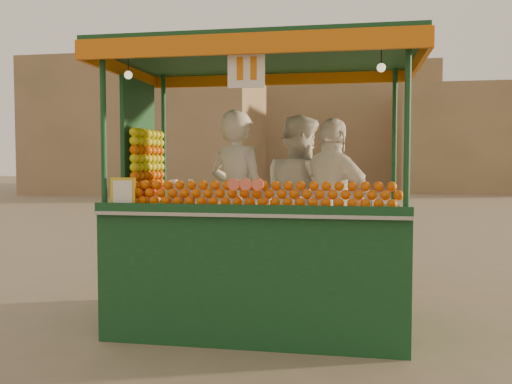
% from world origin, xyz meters
% --- Properties ---
extents(ground, '(90.00, 90.00, 0.00)m').
position_xyz_m(ground, '(0.00, 0.00, 0.00)').
color(ground, '#716550').
rests_on(ground, ground).
extents(building_left, '(10.00, 6.00, 6.00)m').
position_xyz_m(building_left, '(-9.00, 20.00, 3.00)').
color(building_left, '#997757').
rests_on(building_left, ground).
extents(building_right, '(9.00, 6.00, 5.00)m').
position_xyz_m(building_right, '(7.00, 24.00, 2.50)').
color(building_right, '#997757').
rests_on(building_right, ground).
extents(building_center, '(14.00, 7.00, 7.00)m').
position_xyz_m(building_center, '(-2.00, 30.00, 3.50)').
color(building_center, '#997757').
rests_on(building_center, ground).
extents(juice_cart, '(2.70, 1.75, 2.45)m').
position_xyz_m(juice_cart, '(-0.39, -0.06, 0.80)').
color(juice_cart, '#103D1C').
rests_on(juice_cart, ground).
extents(vendor_left, '(0.72, 0.61, 1.66)m').
position_xyz_m(vendor_left, '(-0.60, 0.27, 1.12)').
color(vendor_left, white).
rests_on(vendor_left, ground).
extents(vendor_middle, '(0.96, 1.00, 1.62)m').
position_xyz_m(vendor_middle, '(-0.03, 0.44, 1.10)').
color(vendor_middle, white).
rests_on(vendor_middle, ground).
extents(vendor_right, '(0.98, 0.84, 1.58)m').
position_xyz_m(vendor_right, '(0.30, 0.18, 1.07)').
color(vendor_right, white).
rests_on(vendor_right, ground).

